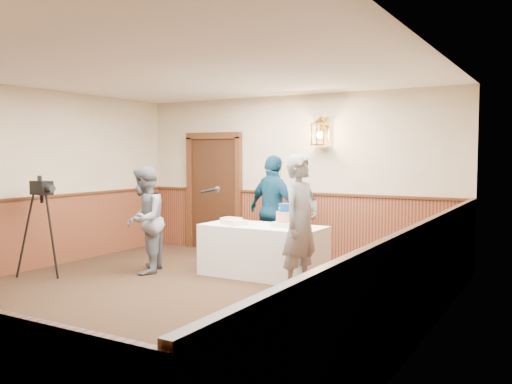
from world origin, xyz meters
TOP-DOWN VIEW (x-y plane):
  - ground at (0.00, 0.00)m, footprint 7.00×7.00m
  - room_shell at (-0.05, 0.45)m, footprint 6.02×7.02m
  - display_table at (0.32, 1.90)m, footprint 1.80×0.80m
  - tiered_cake at (0.65, 1.96)m, footprint 0.34×0.34m
  - sheet_cake_yellow at (-0.09, 1.77)m, footprint 0.42×0.38m
  - sheet_cake_green at (-0.31, 2.03)m, footprint 0.28×0.23m
  - interviewer at (-1.33, 1.21)m, footprint 1.56×0.97m
  - baker at (1.19, 1.36)m, footprint 0.52×0.71m
  - assistant_p at (0.05, 2.73)m, footprint 1.12×0.73m
  - tv_camera_rig at (-2.50, 0.32)m, footprint 0.55×0.51m

SIDE VIEW (x-z plane):
  - ground at x=0.00m, z-range 0.00..0.00m
  - display_table at x=0.32m, z-range 0.00..0.75m
  - tv_camera_rig at x=-2.50m, z-range -0.07..1.33m
  - sheet_cake_green at x=-0.31m, z-range 0.75..0.81m
  - sheet_cake_yellow at x=-0.09m, z-range 0.75..0.82m
  - interviewer at x=-1.33m, z-range 0.00..1.61m
  - tiered_cake at x=0.65m, z-range 0.71..1.05m
  - assistant_p at x=0.05m, z-range 0.00..1.77m
  - baker at x=1.19m, z-range 0.00..1.79m
  - room_shell at x=-0.05m, z-range 0.12..2.93m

